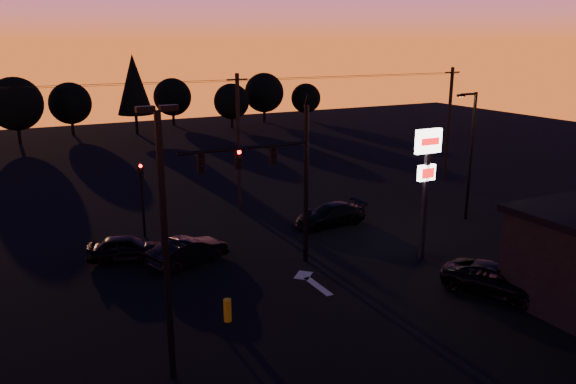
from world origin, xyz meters
The scene contains 22 objects.
ground centered at (0.00, 0.00, 0.00)m, with size 120.00×120.00×0.00m, color black.
lane_arrow centered at (0.50, 1.67, 0.01)m, with size 1.20×3.10×0.01m.
traffic_signal_mast centered at (-0.10, 3.99, 4.94)m, with size 6.79×0.52×8.58m.
secondary_signal centered at (-5.00, 11.49, 2.86)m, with size 0.30×0.31×4.35m.
parking_lot_light centered at (-7.50, -3.00, 5.27)m, with size 1.25×0.30×9.14m.
pylon_sign centered at (7.00, 1.50, 4.91)m, with size 1.50×0.28×6.80m.
streetlight centered at (13.91, 5.50, 4.42)m, with size 1.55×0.35×8.00m.
utility_pole_1 centered at (2.00, 14.00, 4.59)m, with size 1.40×0.26×9.00m.
utility_pole_2 centered at (20.00, 14.00, 4.59)m, with size 1.40×0.26×9.00m.
power_wires centered at (2.00, 14.00, 8.57)m, with size 36.00×1.22×0.07m.
bollard centered at (-4.43, -0.20, 0.48)m, with size 0.32×0.32×0.96m, color gold.
tree_2 centered at (-10.00, 48.00, 4.37)m, with size 5.77×5.78×7.26m.
tree_3 centered at (-4.00, 52.00, 3.75)m, with size 4.95×4.95×6.22m.
tree_4 centered at (3.00, 49.00, 5.93)m, with size 4.18×4.18×9.50m.
tree_5 centered at (9.00, 54.00, 3.75)m, with size 4.95×4.95×6.22m.
tree_6 centered at (15.00, 48.00, 3.43)m, with size 4.54×4.54×5.71m.
tree_7 centered at (21.00, 51.00, 4.06)m, with size 5.36×5.36×6.74m.
tree_8 centered at (27.00, 50.00, 3.12)m, with size 4.12×4.12×5.19m.
car_left centered at (-6.66, 8.22, 0.68)m, with size 1.60×3.97×1.35m, color black.
car_mid centered at (-3.98, 6.37, 0.69)m, with size 1.47×4.21×1.39m, color black.
car_right centered at (5.69, 8.39, 0.66)m, with size 1.85×4.54×1.32m, color black.
suv_parked centered at (7.24, -3.33, 0.66)m, with size 2.20×4.77×1.33m, color black.
Camera 1 is at (-11.68, -19.63, 11.01)m, focal length 35.00 mm.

